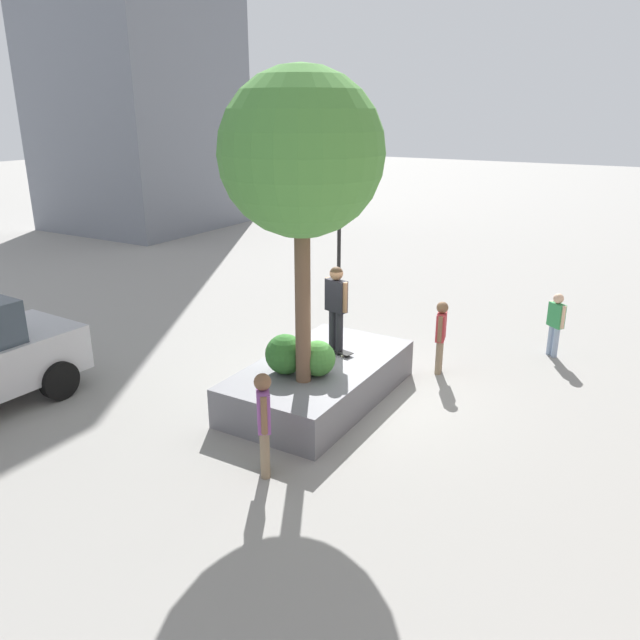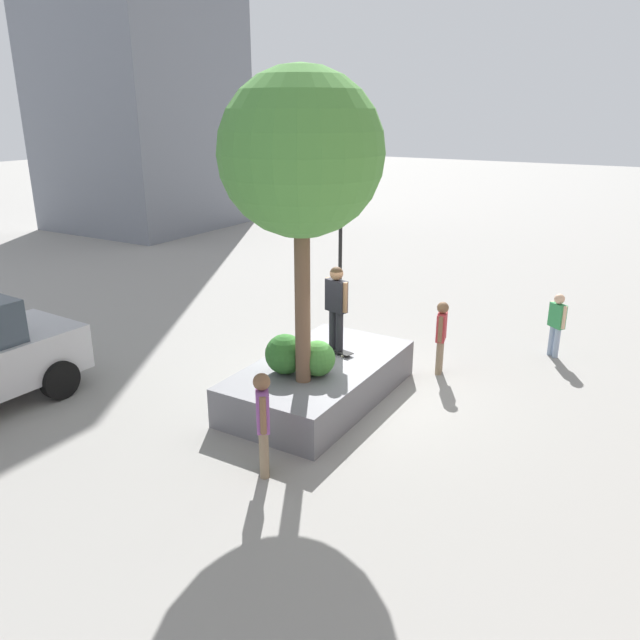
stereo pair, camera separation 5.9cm
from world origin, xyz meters
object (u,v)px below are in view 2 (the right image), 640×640
skateboard (336,350)px  plaza_tree (301,155)px  planter_ledge (320,381)px  pedestrian_crossing (557,321)px  passerby_with_bag (441,332)px  bystander_watching (263,417)px  skateboarder (336,303)px  traffic_light_corner (341,194)px

skateboard → plaza_tree: bearing=-174.4°
planter_ledge → pedestrian_crossing: (4.74, -3.57, 0.50)m
plaza_tree → planter_ledge: bearing=9.9°
plaza_tree → skateboard: 4.26m
skateboard → pedestrian_crossing: size_ratio=0.54×
passerby_with_bag → pedestrian_crossing: bearing=-40.6°
planter_ledge → bystander_watching: size_ratio=2.39×
plaza_tree → pedestrian_crossing: (5.60, -3.42, -3.93)m
plaza_tree → skateboard: plaza_tree is taller
planter_ledge → skateboarder: 1.60m
skateboard → skateboarder: size_ratio=0.47×
planter_ledge → skateboarder: size_ratio=2.38×
planter_ledge → skateboard: skateboard is taller
traffic_light_corner → passerby_with_bag: bearing=-133.3°
bystander_watching → passerby_with_bag: bearing=-10.6°
skateboarder → passerby_with_bag: (1.80, -1.60, -0.91)m
planter_ledge → pedestrian_crossing: pedestrian_crossing is taller
planter_ledge → pedestrian_crossing: size_ratio=2.73×
skateboard → skateboarder: 1.03m
plaza_tree → passerby_with_bag: plaza_tree is taller
planter_ledge → passerby_with_bag: passerby_with_bag is taller
passerby_with_bag → pedestrian_crossing: 3.02m
planter_ledge → pedestrian_crossing: 5.95m
skateboarder → passerby_with_bag: skateboarder is taller
traffic_light_corner → pedestrian_crossing: size_ratio=2.90×
skateboarder → plaza_tree: bearing=-174.4°
traffic_light_corner → skateboard: bearing=-151.8°
planter_ledge → traffic_light_corner: (7.35, 3.60, 2.64)m
traffic_light_corner → pedestrian_crossing: (-2.61, -7.17, -2.14)m
bystander_watching → skateboard: bearing=10.3°
planter_ledge → traffic_light_corner: 8.60m
plaza_tree → skateboard: size_ratio=6.61×
bystander_watching → planter_ledge: bearing=12.6°
plaza_tree → bystander_watching: 4.29m
plaza_tree → bystander_watching: size_ratio=3.13×
plaza_tree → skateboarder: (1.50, 0.15, -2.96)m
passerby_with_bag → plaza_tree: bearing=156.2°
planter_ledge → bystander_watching: 2.92m
traffic_light_corner → skateboarder: bearing=-151.8°
skateboarder → passerby_with_bag: bearing=-41.6°
planter_ledge → traffic_light_corner: size_ratio=0.94×
skateboard → pedestrian_crossing: bearing=-41.0°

